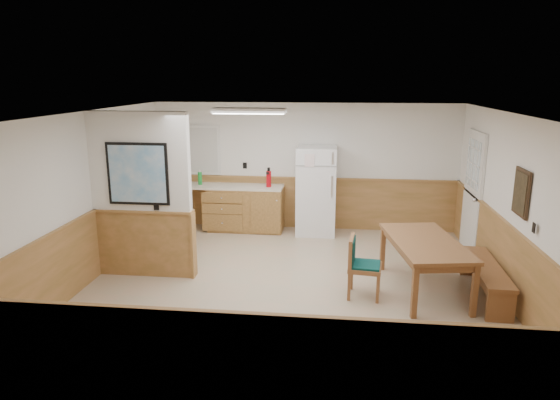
# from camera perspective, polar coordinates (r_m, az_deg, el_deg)

# --- Properties ---
(ground) EXTENTS (6.00, 6.00, 0.00)m
(ground) POSITION_cam_1_polar(r_m,az_deg,el_deg) (7.41, 1.14, -9.79)
(ground) COLOR tan
(ground) RESTS_ON ground
(ceiling) EXTENTS (6.00, 6.00, 0.02)m
(ceiling) POSITION_cam_1_polar(r_m,az_deg,el_deg) (6.81, 1.24, 9.89)
(ceiling) COLOR white
(ceiling) RESTS_ON back_wall
(back_wall) EXTENTS (6.00, 0.02, 2.50)m
(back_wall) POSITION_cam_1_polar(r_m,az_deg,el_deg) (9.93, 2.82, 3.83)
(back_wall) COLOR white
(back_wall) RESTS_ON ground
(right_wall) EXTENTS (0.02, 6.00, 2.50)m
(right_wall) POSITION_cam_1_polar(r_m,az_deg,el_deg) (7.37, 25.11, -0.99)
(right_wall) COLOR white
(right_wall) RESTS_ON ground
(left_wall) EXTENTS (0.02, 6.00, 2.50)m
(left_wall) POSITION_cam_1_polar(r_m,az_deg,el_deg) (7.86, -21.13, 0.26)
(left_wall) COLOR white
(left_wall) RESTS_ON ground
(wainscot_back) EXTENTS (6.00, 0.04, 1.00)m
(wainscot_back) POSITION_cam_1_polar(r_m,az_deg,el_deg) (10.07, 2.77, -0.39)
(wainscot_back) COLOR #B87D49
(wainscot_back) RESTS_ON ground
(wainscot_right) EXTENTS (0.04, 6.00, 1.00)m
(wainscot_right) POSITION_cam_1_polar(r_m,az_deg,el_deg) (7.57, 24.39, -6.48)
(wainscot_right) COLOR #B87D49
(wainscot_right) RESTS_ON ground
(wainscot_left) EXTENTS (0.04, 6.00, 1.00)m
(wainscot_left) POSITION_cam_1_polar(r_m,az_deg,el_deg) (8.05, -20.55, -4.94)
(wainscot_left) COLOR #B87D49
(wainscot_left) RESTS_ON ground
(partition_wall) EXTENTS (1.50, 0.20, 2.50)m
(partition_wall) POSITION_cam_1_polar(r_m,az_deg,el_deg) (7.73, -15.52, 0.33)
(partition_wall) COLOR white
(partition_wall) RESTS_ON ground
(kitchen_counter) EXTENTS (2.20, 0.61, 1.00)m
(kitchen_counter) POSITION_cam_1_polar(r_m,az_deg,el_deg) (9.94, -4.32, -0.83)
(kitchen_counter) COLOR #AE7B3D
(kitchen_counter) RESTS_ON ground
(exterior_door) EXTENTS (0.07, 1.02, 2.15)m
(exterior_door) POSITION_cam_1_polar(r_m,az_deg,el_deg) (9.17, 21.14, 0.82)
(exterior_door) COLOR white
(exterior_door) RESTS_ON ground
(kitchen_window) EXTENTS (0.80, 0.04, 1.00)m
(kitchen_window) POSITION_cam_1_polar(r_m,az_deg,el_deg) (10.21, -9.06, 5.66)
(kitchen_window) COLOR white
(kitchen_window) RESTS_ON back_wall
(wall_painting) EXTENTS (0.04, 0.50, 0.60)m
(wall_painting) POSITION_cam_1_polar(r_m,az_deg,el_deg) (7.01, 25.85, 0.77)
(wall_painting) COLOR #332214
(wall_painting) RESTS_ON right_wall
(fluorescent_fixture) EXTENTS (1.20, 0.30, 0.09)m
(fluorescent_fixture) POSITION_cam_1_polar(r_m,az_deg,el_deg) (8.20, -3.55, 10.15)
(fluorescent_fixture) COLOR white
(fluorescent_fixture) RESTS_ON ceiling
(refrigerator) EXTENTS (0.75, 0.72, 1.70)m
(refrigerator) POSITION_cam_1_polar(r_m,az_deg,el_deg) (9.63, 4.17, 1.07)
(refrigerator) COLOR white
(refrigerator) RESTS_ON ground
(dining_table) EXTENTS (1.15, 1.89, 0.75)m
(dining_table) POSITION_cam_1_polar(r_m,az_deg,el_deg) (7.31, 16.25, -5.16)
(dining_table) COLOR brown
(dining_table) RESTS_ON ground
(dining_bench) EXTENTS (0.41, 1.66, 0.45)m
(dining_bench) POSITION_cam_1_polar(r_m,az_deg,el_deg) (7.52, 22.48, -7.68)
(dining_bench) COLOR brown
(dining_bench) RESTS_ON ground
(dining_chair) EXTENTS (0.66, 0.49, 0.85)m
(dining_chair) POSITION_cam_1_polar(r_m,az_deg,el_deg) (7.01, 8.98, -7.01)
(dining_chair) COLOR brown
(dining_chair) RESTS_ON ground
(fire_extinguisher) EXTENTS (0.12, 0.12, 0.38)m
(fire_extinguisher) POSITION_cam_1_polar(r_m,az_deg,el_deg) (9.67, -1.30, 2.48)
(fire_extinguisher) COLOR red
(fire_extinguisher) RESTS_ON kitchen_counter
(soap_bottle) EXTENTS (0.10, 0.10, 0.25)m
(soap_bottle) POSITION_cam_1_polar(r_m,az_deg,el_deg) (10.02, -9.13, 2.46)
(soap_bottle) COLOR green
(soap_bottle) RESTS_ON kitchen_counter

